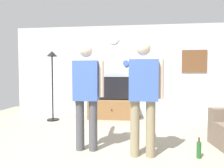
{
  "coord_description": "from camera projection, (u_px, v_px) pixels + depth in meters",
  "views": [
    {
      "loc": [
        0.33,
        -2.55,
        1.23
      ],
      "look_at": [
        -0.05,
        1.2,
        1.05
      ],
      "focal_mm": 29.29,
      "sensor_mm": 36.0,
      "label": 1
    }
  ],
  "objects": [
    {
      "name": "framed_picture",
      "position": [
        194.0,
        61.0,
        5.21
      ],
      "size": [
        0.69,
        0.04,
        0.64
      ],
      "primitive_type": "cube",
      "color": "brown"
    },
    {
      "name": "ground_plane",
      "position": [
        107.0,
        161.0,
        2.63
      ],
      "size": [
        8.4,
        8.4,
        0.0
      ],
      "primitive_type": "plane",
      "color": "#9E937F"
    },
    {
      "name": "beverage_bottle",
      "position": [
        199.0,
        150.0,
        2.71
      ],
      "size": [
        0.07,
        0.07,
        0.31
      ],
      "color": "#1E5923",
      "rests_on": "ground_plane"
    },
    {
      "name": "person_standing_nearer_couch",
      "position": [
        143.0,
        92.0,
        2.75
      ],
      "size": [
        0.61,
        0.78,
        1.73
      ],
      "color": "gray",
      "rests_on": "ground_plane"
    },
    {
      "name": "tv_stand",
      "position": [
        113.0,
        109.0,
        5.22
      ],
      "size": [
        1.39,
        0.52,
        0.52
      ],
      "color": "olive",
      "rests_on": "ground_plane"
    },
    {
      "name": "television",
      "position": [
        113.0,
        88.0,
        5.24
      ],
      "size": [
        1.14,
        0.07,
        0.66
      ],
      "color": "black",
      "rests_on": "tv_stand"
    },
    {
      "name": "person_standing_nearer_lamp",
      "position": [
        87.0,
        91.0,
        2.98
      ],
      "size": [
        0.58,
        0.78,
        1.73
      ],
      "color": "#4C4C51",
      "rests_on": "ground_plane"
    },
    {
      "name": "floor_lamp",
      "position": [
        52.0,
        71.0,
        4.94
      ],
      "size": [
        0.32,
        0.32,
        1.89
      ],
      "color": "black",
      "rests_on": "ground_plane"
    },
    {
      "name": "back_wall",
      "position": [
        120.0,
        71.0,
        5.5
      ],
      "size": [
        6.4,
        0.1,
        2.7
      ],
      "primitive_type": "cube",
      "color": "silver",
      "rests_on": "ground_plane"
    },
    {
      "name": "wall_clock",
      "position": [
        114.0,
        38.0,
        5.41
      ],
      "size": [
        0.31,
        0.03,
        0.31
      ],
      "primitive_type": "cylinder",
      "rotation": [
        1.57,
        0.0,
        0.0
      ],
      "color": "white"
    }
  ]
}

